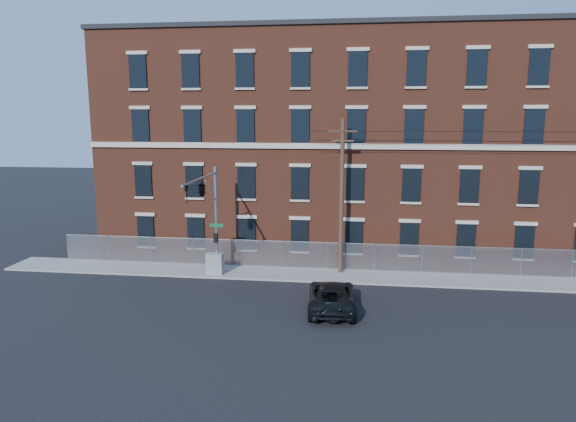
% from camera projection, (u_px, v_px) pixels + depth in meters
% --- Properties ---
extents(ground, '(140.00, 140.00, 0.00)m').
position_uv_depth(ground, '(301.00, 302.00, 29.01)').
color(ground, black).
rests_on(ground, ground).
extents(sidewalk, '(65.00, 3.00, 0.12)m').
position_uv_depth(sidewalk, '(501.00, 282.00, 32.39)').
color(sidewalk, gray).
rests_on(sidewalk, ground).
extents(mill_building, '(55.30, 14.32, 16.30)m').
position_uv_depth(mill_building, '(476.00, 144.00, 39.63)').
color(mill_building, brown).
rests_on(mill_building, ground).
extents(chain_link_fence, '(59.06, 0.06, 1.85)m').
position_uv_depth(chain_link_fence, '(496.00, 261.00, 33.48)').
color(chain_link_fence, '#A5A8AD').
rests_on(chain_link_fence, ground).
extents(traffic_signal_mast, '(0.90, 6.75, 7.00)m').
position_uv_depth(traffic_signal_mast, '(205.00, 199.00, 30.91)').
color(traffic_signal_mast, '#9EA0A5').
rests_on(traffic_signal_mast, ground).
extents(utility_pole_near, '(1.80, 0.28, 10.00)m').
position_uv_depth(utility_pole_near, '(342.00, 194.00, 33.26)').
color(utility_pole_near, '#4A3425').
rests_on(utility_pole_near, ground).
extents(pickup_truck, '(2.71, 5.40, 1.47)m').
position_uv_depth(pickup_truck, '(332.00, 296.00, 27.87)').
color(pickup_truck, black).
rests_on(pickup_truck, ground).
extents(utility_cabinet, '(1.13, 0.64, 1.36)m').
position_uv_depth(utility_cabinet, '(215.00, 264.00, 33.72)').
color(utility_cabinet, gray).
rests_on(utility_cabinet, sidewalk).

